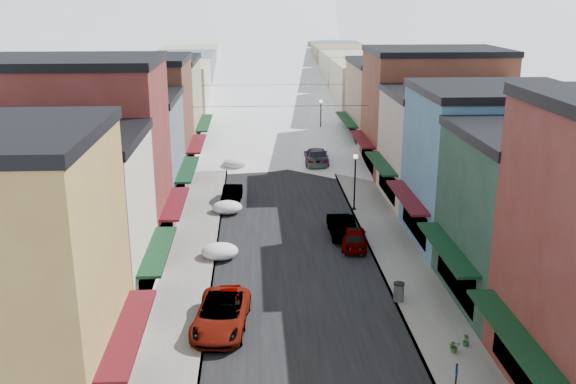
{
  "coord_description": "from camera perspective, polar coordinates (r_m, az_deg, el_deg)",
  "views": [
    {
      "loc": [
        -2.54,
        -19.06,
        15.96
      ],
      "look_at": [
        0.0,
        26.25,
        2.08
      ],
      "focal_mm": 40.0,
      "sensor_mm": 36.0,
      "label": 1
    }
  ],
  "objects": [
    {
      "name": "bldg_r_cream",
      "position": [
        52.93,
        14.77,
        3.95
      ],
      "size": [
        12.3,
        9.2,
        9.0
      ],
      "color": "#BDAB98",
      "rests_on": "ground"
    },
    {
      "name": "bldg_l_brick_far",
      "position": [
        59.17,
        -14.61,
        6.29
      ],
      "size": [
        13.3,
        9.2,
        11.0
      ],
      "color": "brown",
      "rests_on": "ground"
    },
    {
      "name": "sidewalk_right",
      "position": [
        81.15,
        3.33,
        5.7
      ],
      "size": [
        3.2,
        160.0,
        0.15
      ],
      "primitive_type": "cube",
      "color": "gray",
      "rests_on": "ground"
    },
    {
      "name": "car_green_sedan",
      "position": [
        44.64,
        4.77,
        -2.96
      ],
      "size": [
        1.61,
        4.6,
        1.52
      ],
      "primitive_type": "imported",
      "rotation": [
        0.0,
        0.0,
        3.14
      ],
      "color": "black",
      "rests_on": "ground"
    },
    {
      "name": "bldg_r_brick_far",
      "position": [
        61.28,
        12.78,
        7.01
      ],
      "size": [
        13.3,
        9.2,
        11.5
      ],
      "color": "brown",
      "rests_on": "ground"
    },
    {
      "name": "planter_near",
      "position": [
        31.47,
        14.57,
        -13.13
      ],
      "size": [
        0.56,
        0.5,
        0.59
      ],
      "primitive_type": "imported",
      "rotation": [
        0.0,
        0.0,
        -0.06
      ],
      "color": "#345A28",
      "rests_on": "sidewalk_right"
    },
    {
      "name": "car_white_suv",
      "position": [
        32.69,
        -5.97,
        -10.79
      ],
      "size": [
        3.1,
        5.73,
        1.53
      ],
      "primitive_type": "imported",
      "rotation": [
        0.0,
        0.0,
        -0.1
      ],
      "color": "#BDBDBF",
      "rests_on": "ground"
    },
    {
      "name": "road",
      "position": [
        80.69,
        -1.35,
        5.6
      ],
      "size": [
        10.0,
        160.0,
        0.01
      ],
      "primitive_type": "cube",
      "color": "black",
      "rests_on": "ground"
    },
    {
      "name": "overhead_cables",
      "position": [
        67.32,
        -1.03,
        8.67
      ],
      "size": [
        16.4,
        15.04,
        0.04
      ],
      "color": "black",
      "rests_on": "ground"
    },
    {
      "name": "bldg_r_blue",
      "position": [
        44.35,
        17.69,
        2.23
      ],
      "size": [
        11.3,
        9.2,
        10.5
      ],
      "color": "teal",
      "rests_on": "ground"
    },
    {
      "name": "bldg_l_tan",
      "position": [
        68.78,
        -12.18,
        7.47
      ],
      "size": [
        11.3,
        11.2,
        10.0
      ],
      "color": "tan",
      "rests_on": "ground"
    },
    {
      "name": "planter_far",
      "position": [
        32.11,
        15.55,
        -12.61
      ],
      "size": [
        0.42,
        0.42,
        0.55
      ],
      "primitive_type": "imported",
      "rotation": [
        0.0,
        0.0,
        0.54
      ],
      "color": "#295828",
      "rests_on": "sidewalk_right"
    },
    {
      "name": "streetlamp_far",
      "position": [
        73.21,
        2.93,
        6.87
      ],
      "size": [
        0.39,
        0.39,
        4.67
      ],
      "color": "black",
      "rests_on": "sidewalk_right"
    },
    {
      "name": "bldg_r_green",
      "position": [
        36.57,
        22.47,
        -2.16
      ],
      "size": [
        11.3,
        9.2,
        9.5
      ],
      "color": "#1B382C",
      "rests_on": "ground"
    },
    {
      "name": "distant_blocks",
      "position": [
        102.79,
        -1.8,
        10.32
      ],
      "size": [
        34.0,
        55.0,
        8.0
      ],
      "color": "gray",
      "rests_on": "ground"
    },
    {
      "name": "curb_left",
      "position": [
        80.68,
        -4.95,
        5.59
      ],
      "size": [
        0.1,
        160.0,
        0.15
      ],
      "primitive_type": "cube",
      "color": "slate",
      "rests_on": "ground"
    },
    {
      "name": "car_lane_silver",
      "position": [
        71.65,
        -1.64,
        4.78
      ],
      "size": [
        2.0,
        4.66,
        1.57
      ],
      "primitive_type": "imported",
      "rotation": [
        0.0,
        0.0,
        -0.03
      ],
      "color": "gray",
      "rests_on": "ground"
    },
    {
      "name": "bldg_l_grayblue",
      "position": [
        50.54,
        -15.31,
        3.3
      ],
      "size": [
        11.3,
        9.2,
        9.0
      ],
      "color": "slate",
      "rests_on": "ground"
    },
    {
      "name": "snow_pile_near",
      "position": [
        41.08,
        -6.05,
        -5.23
      ],
      "size": [
        2.33,
        2.64,
        0.99
      ],
      "color": "white",
      "rests_on": "ground"
    },
    {
      "name": "snow_pile_mid",
      "position": [
        49.39,
        -5.41,
        -1.35
      ],
      "size": [
        2.3,
        2.62,
        0.97
      ],
      "color": "white",
      "rests_on": "ground"
    },
    {
      "name": "streetlamp_near",
      "position": [
        49.11,
        5.98,
        1.52
      ],
      "size": [
        0.36,
        0.36,
        4.39
      ],
      "color": "black",
      "rests_on": "sidewalk_right"
    },
    {
      "name": "bldg_l_cream",
      "position": [
        35.14,
        -20.69,
        -2.72
      ],
      "size": [
        11.3,
        8.2,
        9.5
      ],
      "color": "beige",
      "rests_on": "ground"
    },
    {
      "name": "car_silver_wagon",
      "position": [
        72.55,
        -4.1,
        4.86
      ],
      "size": [
        2.13,
        5.13,
        1.48
      ],
      "primitive_type": "imported",
      "rotation": [
        0.0,
        0.0,
        0.01
      ],
      "color": "gray",
      "rests_on": "ground"
    },
    {
      "name": "curb_right",
      "position": [
        80.99,
        2.24,
        5.69
      ],
      "size": [
        0.1,
        160.0,
        0.15
      ],
      "primitive_type": "cube",
      "color": "slate",
      "rests_on": "ground"
    },
    {
      "name": "car_lane_white",
      "position": [
        80.77,
        -0.51,
        6.24
      ],
      "size": [
        3.45,
        6.44,
        1.72
      ],
      "primitive_type": "imported",
      "rotation": [
        0.0,
        0.0,
        3.04
      ],
      "color": "silver",
      "rests_on": "ground"
    },
    {
      "name": "car_dark_hatch",
      "position": [
        51.74,
        -5.01,
        -0.25
      ],
      "size": [
        1.7,
        4.14,
        1.33
      ],
      "primitive_type": "imported",
      "rotation": [
        0.0,
        0.0,
        -0.07
      ],
      "color": "black",
      "rests_on": "ground"
    },
    {
      "name": "car_black_sedan",
      "position": [
        63.47,
        2.53,
        3.2
      ],
      "size": [
        2.56,
        5.8,
        1.66
      ],
      "primitive_type": "imported",
      "rotation": [
        0.0,
        0.0,
        3.1
      ],
      "color": "black",
      "rests_on": "ground"
    },
    {
      "name": "snow_pile_far",
      "position": [
        62.3,
        -4.72,
        2.56
      ],
      "size": [
        2.33,
        2.63,
        0.99
      ],
      "color": "white",
      "rests_on": "ground"
    },
    {
      "name": "bldg_l_brick_near",
      "position": [
        42.23,
        -18.45,
        2.84
      ],
      "size": [
        12.3,
        8.2,
        12.5
      ],
      "color": "maroon",
      "rests_on": "ground"
    },
    {
      "name": "car_silver_sedan",
      "position": [
        33.58,
        -5.23,
        -10.11
      ],
      "size": [
        1.66,
        4.07,
        1.38
      ],
      "primitive_type": "imported",
      "rotation": [
        0.0,
        0.0,
        0.01
      ],
      "color": "gray",
      "rests_on": "ground"
    },
    {
      "name": "sidewalk_left",
      "position": [
        80.74,
        -6.06,
        5.57
      ],
      "size": [
        3.2,
        160.0,
        0.15
      ],
      "primitive_type": "cube",
      "color": "gray",
      "rests_on": "ground"
    },
    {
      "name": "car_gray_suv",
      "position": [
        42.75,
        5.89,
        -3.99
      ],
      "size": [
        2.12,
        4.28,
        1.4
      ],
      "primitive_type": "imported",
      "rotation": [
        0.0,
        0.0,
        3.03
      ],
      "color": "gray",
      "rests_on": "ground"
    },
    {
      "name": "trash_can",
      "position": [
        35.55,
        9.81,
        -8.73
      ],
      "size": [
        0.61,
        0.61,
        1.03
      ],
      "color": "slate",
      "rests_on": "sidewalk_right"
    },
    {
      "name": "bldg_r_tan",
      "position": [
        70.75,
        9.77,
        7.66
      ],
      "size": [
        11.3,
        11.2,
        9.5
      ],
      "color": "#8B735B",
      "rests_on": "ground"
    },
    {
      "name": "mountain_ridge",
      "position": [
        296.72,
        -6.77,
        16.59
      ],
      "size": [
        670.0,
        340.0,
        34.0
      ],
      "color": "silver",
      "rests_on": "ground"
    }
  ]
}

